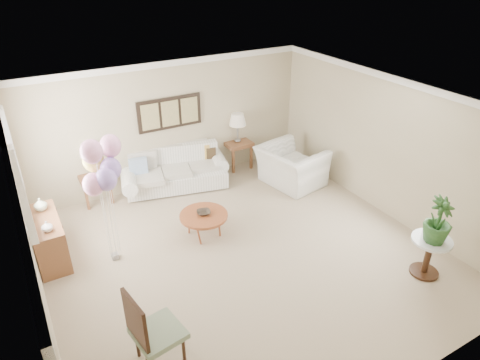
{
  "coord_description": "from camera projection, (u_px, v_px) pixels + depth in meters",
  "views": [
    {
      "loc": [
        -2.86,
        -4.88,
        4.47
      ],
      "look_at": [
        0.28,
        0.6,
        1.05
      ],
      "focal_mm": 32.0,
      "sensor_mm": 36.0,
      "label": 1
    }
  ],
  "objects": [
    {
      "name": "lamp_right",
      "position": [
        238.0,
        120.0,
        9.41
      ],
      "size": [
        0.38,
        0.38,
        0.67
      ],
      "color": "gray",
      "rests_on": "end_table_right"
    },
    {
      "name": "wall_art_triptych",
      "position": [
        170.0,
        113.0,
        8.62
      ],
      "size": [
        1.35,
        0.06,
        0.65
      ],
      "color": "black",
      "rests_on": "ground"
    },
    {
      "name": "potted_plant",
      "position": [
        439.0,
        221.0,
        6.18
      ],
      "size": [
        0.43,
        0.43,
        0.72
      ],
      "primitive_type": "imported",
      "rotation": [
        0.0,
        0.0,
        0.07
      ],
      "color": "#1C4A1C",
      "rests_on": "side_table"
    },
    {
      "name": "side_table",
      "position": [
        430.0,
        248.0,
        6.46
      ],
      "size": [
        0.6,
        0.6,
        0.65
      ],
      "color": "silver",
      "rests_on": "ground"
    },
    {
      "name": "ground_plane",
      "position": [
        243.0,
        254.0,
        7.1
      ],
      "size": [
        6.0,
        6.0,
        0.0
      ],
      "primitive_type": "plane",
      "color": "tan"
    },
    {
      "name": "end_table_right",
      "position": [
        238.0,
        146.0,
        9.7
      ],
      "size": [
        0.58,
        0.53,
        0.64
      ],
      "color": "brown",
      "rests_on": "ground"
    },
    {
      "name": "balloon_cluster",
      "position": [
        101.0,
        166.0,
        6.15
      ],
      "size": [
        0.67,
        0.6,
        2.2
      ],
      "color": "gray",
      "rests_on": "ground"
    },
    {
      "name": "armchair",
      "position": [
        291.0,
        166.0,
        9.05
      ],
      "size": [
        1.3,
        1.43,
        0.82
      ],
      "primitive_type": "imported",
      "rotation": [
        0.0,
        0.0,
        1.74
      ],
      "color": "white",
      "rests_on": "ground"
    },
    {
      "name": "coffee_table",
      "position": [
        204.0,
        216.0,
        7.41
      ],
      "size": [
        0.84,
        0.84,
        0.42
      ],
      "color": "brown",
      "rests_on": "ground"
    },
    {
      "name": "credenza",
      "position": [
        48.0,
        239.0,
        6.86
      ],
      "size": [
        0.46,
        1.2,
        0.74
      ],
      "color": "brown",
      "rests_on": "ground"
    },
    {
      "name": "vase_white",
      "position": [
        47.0,
        226.0,
        6.37
      ],
      "size": [
        0.21,
        0.21,
        0.17
      ],
      "primitive_type": "imported",
      "rotation": [
        0.0,
        0.0,
        -0.38
      ],
      "color": "white",
      "rests_on": "credenza"
    },
    {
      "name": "decor_bowl",
      "position": [
        204.0,
        213.0,
        7.39
      ],
      "size": [
        0.29,
        0.29,
        0.06
      ],
      "primitive_type": "imported",
      "rotation": [
        0.0,
        0.0,
        -0.27
      ],
      "color": "#31271E",
      "rests_on": "coffee_table"
    },
    {
      "name": "room_shell",
      "position": [
        234.0,
        166.0,
        6.35
      ],
      "size": [
        6.04,
        6.04,
        2.6
      ],
      "color": "#C3B798",
      "rests_on": "ground"
    },
    {
      "name": "end_table_left",
      "position": [
        94.0,
        178.0,
        8.34
      ],
      "size": [
        0.58,
        0.52,
        0.63
      ],
      "color": "brown",
      "rests_on": "ground"
    },
    {
      "name": "vase_sage",
      "position": [
        40.0,
        204.0,
        6.88
      ],
      "size": [
        0.21,
        0.21,
        0.21
      ],
      "primitive_type": "imported",
      "rotation": [
        0.0,
        0.0,
        -0.04
      ],
      "color": "beige",
      "rests_on": "credenza"
    },
    {
      "name": "accent_chair",
      "position": [
        151.0,
        330.0,
        4.95
      ],
      "size": [
        0.62,
        0.62,
        1.11
      ],
      "color": "gray",
      "rests_on": "ground"
    },
    {
      "name": "sofa",
      "position": [
        175.0,
        172.0,
        8.99
      ],
      "size": [
        2.47,
        1.3,
        0.84
      ],
      "color": "white",
      "rests_on": "ground"
    },
    {
      "name": "lamp_left",
      "position": [
        89.0,
        151.0,
        8.05
      ],
      "size": [
        0.37,
        0.37,
        0.65
      ],
      "color": "gray",
      "rests_on": "end_table_left"
    }
  ]
}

